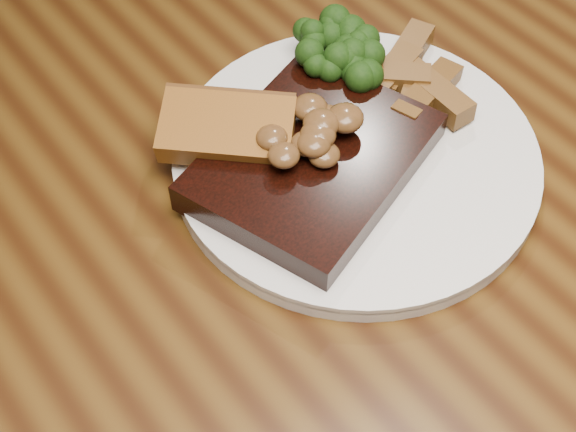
# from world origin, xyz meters

# --- Properties ---
(dining_table) EXTENTS (1.60, 0.90, 0.75)m
(dining_table) POSITION_xyz_m (0.00, 0.00, 0.66)
(dining_table) COLOR #442B0D
(dining_table) RESTS_ON ground
(plate) EXTENTS (0.29, 0.29, 0.01)m
(plate) POSITION_xyz_m (0.11, 0.01, 0.76)
(plate) COLOR silver
(plate) RESTS_ON dining_table
(steak) EXTENTS (0.21, 0.19, 0.03)m
(steak) POSITION_xyz_m (0.07, 0.02, 0.78)
(steak) COLOR black
(steak) RESTS_ON plate
(steak_bone) EXTENTS (0.13, 0.06, 0.02)m
(steak_bone) POSITION_xyz_m (0.07, -0.04, 0.77)
(steak_bone) COLOR beige
(steak_bone) RESTS_ON plate
(mushroom_pile) EXTENTS (0.08, 0.08, 0.03)m
(mushroom_pile) POSITION_xyz_m (0.07, 0.02, 0.80)
(mushroom_pile) COLOR brown
(mushroom_pile) RESTS_ON steak
(garlic_bread) EXTENTS (0.11, 0.11, 0.02)m
(garlic_bread) POSITION_xyz_m (0.03, 0.07, 0.77)
(garlic_bread) COLOR brown
(garlic_bread) RESTS_ON plate
(potato_wedges) EXTENTS (0.11, 0.11, 0.02)m
(potato_wedges) POSITION_xyz_m (0.18, 0.03, 0.77)
(potato_wedges) COLOR brown
(potato_wedges) RESTS_ON plate
(broccoli_cluster) EXTENTS (0.08, 0.08, 0.04)m
(broccoli_cluster) POSITION_xyz_m (0.15, 0.09, 0.78)
(broccoli_cluster) COLOR #19360C
(broccoli_cluster) RESTS_ON plate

